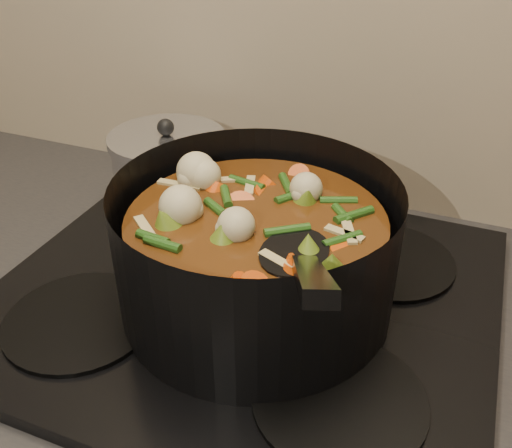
% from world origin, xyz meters
% --- Properties ---
extents(stovetop, '(0.62, 0.54, 0.03)m').
position_xyz_m(stovetop, '(0.00, 1.93, 0.92)').
color(stovetop, black).
rests_on(stovetop, counter).
extents(stockpot, '(0.38, 0.44, 0.24)m').
position_xyz_m(stockpot, '(0.02, 1.91, 1.01)').
color(stockpot, black).
rests_on(stockpot, stovetop).
extents(saucepan, '(0.18, 0.18, 0.15)m').
position_xyz_m(saucepan, '(-0.19, 2.09, 0.99)').
color(saucepan, silver).
rests_on(saucepan, stovetop).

